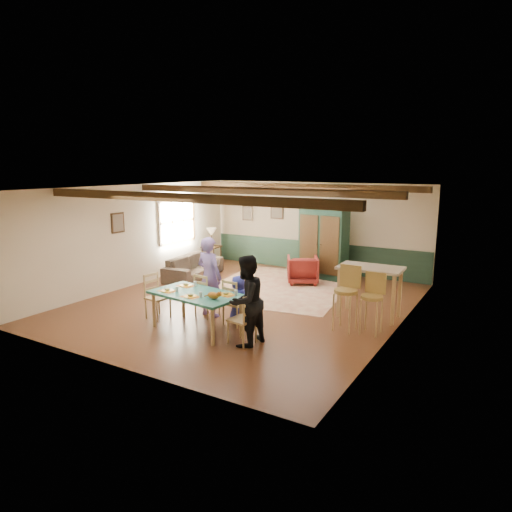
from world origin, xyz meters
The scene contains 35 objects.
floor centered at (0.00, 0.00, 0.00)m, with size 8.00×8.00×0.00m, color #4A2514.
wall_back centered at (0.00, 4.00, 1.35)m, with size 7.00×0.02×2.70m, color beige.
wall_left centered at (-3.50, 0.00, 1.35)m, with size 0.02×8.00×2.70m, color beige.
wall_right centered at (3.50, 0.00, 1.35)m, with size 0.02×8.00×2.70m, color beige.
ceiling centered at (0.00, 0.00, 2.70)m, with size 7.00×8.00×0.02m, color silver.
wainscot_back centered at (0.00, 3.98, 0.45)m, with size 6.95×0.03×0.90m, color #1C3425.
ceiling_beam_front centered at (0.00, -2.30, 2.61)m, with size 6.95×0.16×0.16m, color black.
ceiling_beam_mid centered at (0.00, 0.40, 2.61)m, with size 6.95×0.16×0.16m, color black.
ceiling_beam_back centered at (0.00, 3.00, 2.61)m, with size 6.95×0.16×0.16m, color black.
window_left centered at (-3.47, 1.70, 1.55)m, with size 0.06×1.60×1.30m, color white, non-canonical shape.
picture_left_wall centered at (-3.47, -0.60, 1.75)m, with size 0.04×0.42×0.52m, color gray, non-canonical shape.
picture_back_a centered at (-1.30, 3.97, 1.80)m, with size 0.45×0.04×0.55m, color gray, non-canonical shape.
picture_back_b centered at (-2.40, 3.97, 1.65)m, with size 0.38×0.04×0.48m, color gray, non-canonical shape.
dining_table centered at (0.12, -2.00, 0.37)m, with size 1.80×1.00×0.75m, color #216959, non-canonical shape.
dining_chair_far_left centered at (-0.19, -1.24, 0.47)m, with size 0.42×0.44×0.95m, color tan, non-canonical shape.
dining_chair_far_right centered at (0.60, -1.34, 0.47)m, with size 0.42×0.44×0.95m, color tan, non-canonical shape.
dining_chair_end_left centered at (-1.02, -1.86, 0.47)m, with size 0.42×0.44×0.95m, color tan, non-canonical shape.
dining_chair_end_right centered at (1.26, -2.14, 0.47)m, with size 0.42×0.44×0.95m, color tan, non-canonical shape.
person_man centered at (-0.18, -1.16, 0.86)m, with size 0.63×0.41×1.72m, color #7B63A9.
person_woman centered at (1.36, -2.15, 0.82)m, with size 0.80×0.62×1.65m, color black.
person_child centered at (0.61, -1.26, 0.50)m, with size 0.49×0.32×1.00m, color #2933A7.
cat centered at (0.65, -2.17, 0.84)m, with size 0.36×0.14×0.18m, color orange, non-canonical shape.
place_setting_near_left centered at (-0.46, -2.19, 0.80)m, with size 0.40×0.30×0.11m, color gold, non-canonical shape.
place_setting_near_center centered at (0.19, -2.26, 0.80)m, with size 0.40×0.30×0.11m, color gold, non-canonical shape.
place_setting_far_left centered at (-0.40, -1.69, 0.80)m, with size 0.40×0.30×0.11m, color gold, non-canonical shape.
place_setting_far_right centered at (0.69, -1.82, 0.80)m, with size 0.40×0.30×0.11m, color gold, non-canonical shape.
area_rug centered at (0.00, 1.73, 0.01)m, with size 3.45×4.10×0.01m, color beige.
armoire centered at (0.61, 3.23, 1.05)m, with size 1.49×0.60×2.11m, color black.
armchair centered at (0.36, 2.37, 0.38)m, with size 0.81×0.84×0.76m, color #541011.
sofa centered at (-2.64, 1.40, 0.32)m, with size 2.16×0.84×0.63m, color #382D23.
end_table centered at (-3.15, 2.97, 0.32)m, with size 0.52×0.52×0.64m, color black, non-canonical shape.
table_lamp centered at (-3.15, 2.97, 0.93)m, with size 0.32×0.32×0.58m, color beige, non-canonical shape.
counter_table centered at (2.79, 0.51, 0.55)m, with size 1.32×0.77×1.10m, color #C0B195, non-canonical shape.
bar_stool_left centered at (2.63, -0.53, 0.64)m, with size 0.45×0.50×1.28m, color #A98741, non-canonical shape.
bar_stool_right centered at (3.13, -0.47, 0.59)m, with size 0.42×0.46×1.18m, color #A98741, non-canonical shape.
Camera 1 is at (5.49, -8.76, 3.18)m, focal length 32.00 mm.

